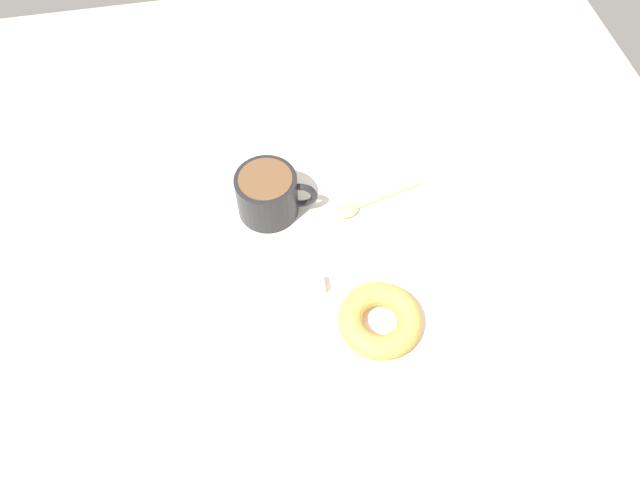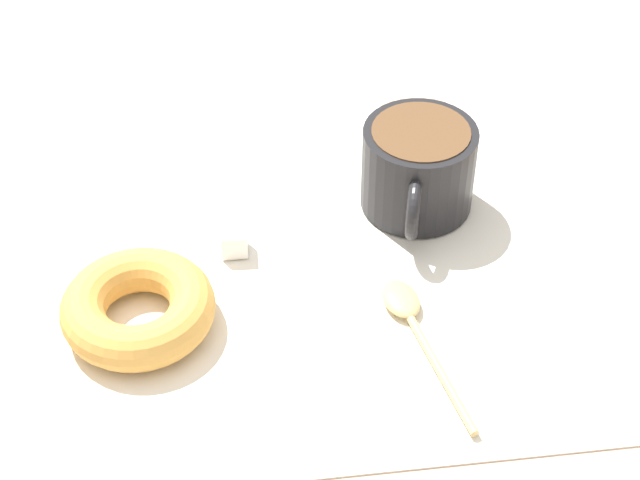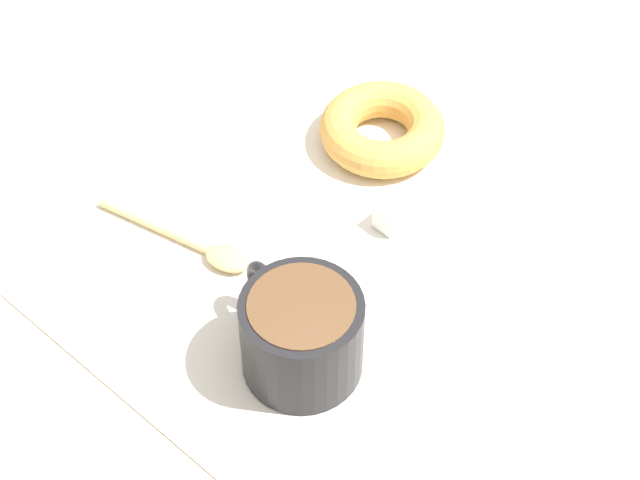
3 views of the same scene
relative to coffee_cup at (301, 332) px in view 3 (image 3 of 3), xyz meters
The scene contains 6 objects.
ground_plane 11.52cm from the coffee_cup, 165.51° to the right, with size 120.00×120.00×2.00cm, color tan.
napkin 10.12cm from the coffee_cup, 143.82° to the right, with size 35.92×35.92×0.30cm, color white.
coffee_cup is the anchor object (origin of this frame).
donut 22.72cm from the coffee_cup, 152.19° to the right, with size 10.18×10.18×3.02cm, color gold.
spoon 12.61cm from the coffee_cup, 99.80° to the right, with size 4.79×13.45×0.90cm.
sugar_cube 14.40cm from the coffee_cup, 163.51° to the right, with size 1.86×1.86×1.86cm, color white.
Camera 3 is at (39.33, 32.61, 61.15)cm, focal length 60.00 mm.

